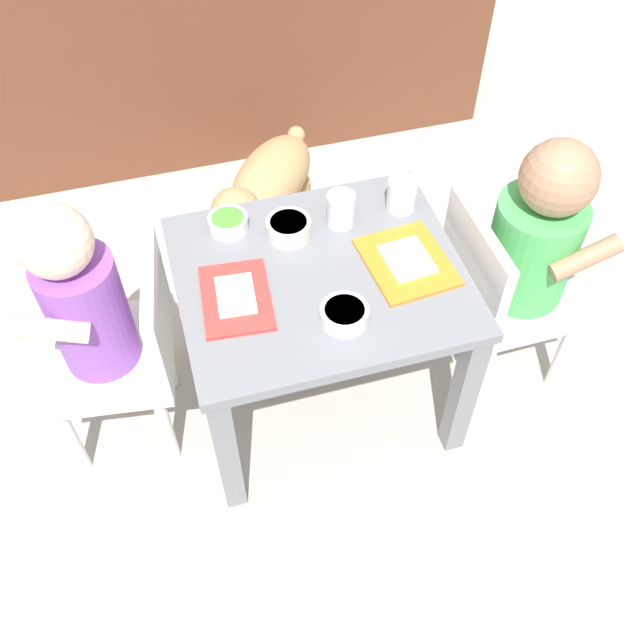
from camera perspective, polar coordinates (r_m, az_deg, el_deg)
ground_plane at (r=1.75m, az=0.00°, el=-5.77°), size 7.00×7.00×0.00m
dining_table at (r=1.47m, az=0.00°, el=1.75°), size 0.57×0.49×0.43m
seated_child_left at (r=1.44m, az=-17.73°, el=0.68°), size 0.31×0.31×0.67m
seated_child_right at (r=1.55m, az=16.51°, el=5.86°), size 0.28×0.28×0.66m
dog at (r=1.97m, az=-4.43°, el=10.67°), size 0.37×0.41×0.30m
food_tray_left at (r=1.37m, az=-6.77°, el=1.83°), size 0.15×0.19×0.02m
food_tray_right at (r=1.44m, az=7.00°, el=4.71°), size 0.18×0.21×0.02m
water_cup_left at (r=1.54m, az=6.57°, el=9.85°), size 0.06×0.06×0.07m
water_cup_right at (r=1.49m, az=1.69°, el=8.74°), size 0.06×0.06×0.07m
cereal_bowl_left_side at (r=1.50m, az=-7.39°, el=7.78°), size 0.08×0.08×0.03m
veggie_bowl_far at (r=1.32m, az=1.98°, el=0.47°), size 0.09×0.09×0.03m
veggie_bowl_near at (r=1.47m, az=-2.53°, el=7.42°), size 0.09×0.09×0.04m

